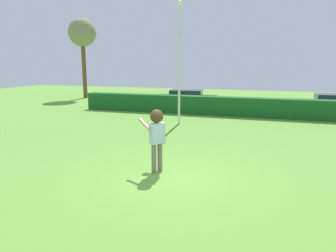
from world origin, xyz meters
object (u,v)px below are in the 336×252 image
lamppost (179,58)px  maple_tree (82,34)px  parked_car_green (335,103)px  person (157,132)px  frisbee (154,128)px  parked_car_black (186,98)px

lamppost → maple_tree: maple_tree is taller
parked_car_green → person: bearing=-117.4°
person → frisbee: (-0.27, 0.52, -0.01)m
frisbee → maple_tree: 20.97m
lamppost → parked_car_green: bearing=35.5°
parked_car_black → parked_car_green: bearing=-1.6°
person → parked_car_green: bearing=62.6°
lamppost → maple_tree: 15.13m
lamppost → parked_car_black: size_ratio=1.38×
parked_car_black → maple_tree: size_ratio=0.62×
person → parked_car_black: size_ratio=0.41×
parked_car_black → maple_tree: (-10.42, 3.25, 4.94)m
maple_tree → lamppost: bearing=-38.7°
person → maple_tree: size_ratio=0.26×
frisbee → parked_car_green: size_ratio=0.06×
parked_car_green → parked_car_black: bearing=178.4°
lamppost → parked_car_green: 10.38m
frisbee → maple_tree: size_ratio=0.03×
lamppost → parked_car_black: lamppost is taller
person → lamppost: (-1.44, 7.14, 2.15)m
parked_car_black → maple_tree: 11.98m
maple_tree → person: bearing=-51.5°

